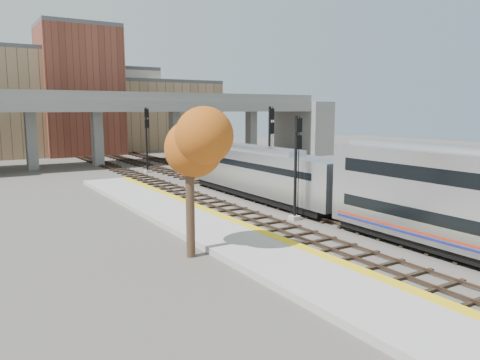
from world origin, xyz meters
TOP-DOWN VIEW (x-y plane):
  - ground at (0.00, 0.00)m, footprint 160.00×160.00m
  - platform at (-7.25, 0.00)m, footprint 4.50×60.00m
  - yellow_strip at (-5.35, 0.00)m, footprint 0.70×60.00m
  - tracks at (0.93, 12.50)m, footprint 10.70×95.00m
  - overpass at (4.92, 45.00)m, footprint 54.00×12.00m
  - buildings_far at (1.26, 66.57)m, footprint 43.00×21.00m
  - parking_lot at (14.00, 28.00)m, footprint 14.00×18.00m
  - locomotive at (1.00, 14.23)m, footprint 3.02×19.05m
  - signal_mast_near at (-1.10, 7.00)m, footprint 0.60×0.64m
  - signal_mast_mid at (3.00, 15.81)m, footprint 0.60×0.64m
  - signal_mast_far at (-1.10, 34.60)m, footprint 0.60×0.64m
  - tree at (-10.43, 3.58)m, footprint 3.60×3.60m
  - car_a at (9.15, 26.16)m, footprint 1.86×3.78m
  - car_b at (14.45, 26.38)m, footprint 2.69×3.60m
  - car_c at (15.75, 33.30)m, footprint 3.43×4.95m

SIDE VIEW (x-z plane):
  - ground at x=0.00m, z-range 0.00..0.00m
  - parking_lot at x=14.00m, z-range 0.00..0.04m
  - tracks at x=0.93m, z-range -0.05..0.20m
  - platform at x=-7.25m, z-range 0.00..0.35m
  - yellow_strip at x=-5.35m, z-range 0.35..0.36m
  - car_b at x=14.45m, z-range 0.04..1.17m
  - car_a at x=9.15m, z-range 0.04..1.28m
  - car_c at x=15.75m, z-range 0.04..1.37m
  - locomotive at x=1.00m, z-range 0.23..4.33m
  - signal_mast_near at x=-1.10m, z-range -0.05..6.85m
  - signal_mast_far at x=-1.10m, z-range 0.06..7.58m
  - signal_mast_mid at x=3.00m, z-range 0.06..7.63m
  - overpass at x=4.92m, z-range 1.06..10.56m
  - tree at x=-10.43m, z-range 1.93..9.90m
  - buildings_far at x=1.26m, z-range -2.42..18.18m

